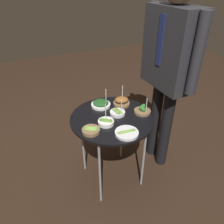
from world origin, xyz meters
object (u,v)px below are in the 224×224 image
Objects in this scene: bowl_roast_front_right at (122,102)px; bowl_asparagus_mid_left at (91,130)px; bowl_asparagus_back_right at (126,133)px; bowl_asparagus_center at (106,122)px; bowl_spinach_front_center at (101,104)px; waiter_figure at (170,59)px; serving_cart at (112,122)px; bowl_broccoli_near_rim at (143,110)px; bowl_asparagus_mid_right at (117,113)px.

bowl_roast_front_right is 0.47m from bowl_asparagus_mid_left.
bowl_asparagus_center is at bearing -156.00° from bowl_asparagus_back_right.
bowl_spinach_front_center is at bearing -178.79° from bowl_asparagus_back_right.
bowl_asparagus_mid_left is 0.86× the size of bowl_asparagus_center.
bowl_asparagus_center is 0.75m from waiter_figure.
bowl_broccoli_near_rim reaches higher than serving_cart.
serving_cart is at bearing -72.72° from bowl_asparagus_mid_right.
serving_cart is 0.23m from bowl_roast_front_right.
bowl_spinach_front_center is 1.01× the size of bowl_roast_front_right.
bowl_broccoli_near_rim reaches higher than bowl_asparagus_mid_right.
bowl_asparagus_mid_right is at bearing -39.79° from bowl_roast_front_right.
bowl_roast_front_right reaches higher than bowl_broccoli_near_rim.
waiter_figure is at bearing 99.31° from bowl_asparagus_center.
bowl_broccoli_near_rim is at bearing -73.43° from waiter_figure.
bowl_asparagus_mid_right reaches higher than bowl_asparagus_back_right.
bowl_asparagus_mid_right is 0.28m from bowl_asparagus_back_right.
bowl_asparagus_center is at bearing -14.95° from bowl_spinach_front_center.
bowl_broccoli_near_rim is at bearing 28.04° from bowl_roast_front_right.
bowl_roast_front_right reaches higher than serving_cart.
waiter_figure is at bearing 106.57° from bowl_broccoli_near_rim.
waiter_figure is at bearing 73.71° from bowl_spinach_front_center.
serving_cart is 4.44× the size of bowl_asparagus_center.
waiter_figure is (-0.09, 0.29, 0.38)m from bowl_broccoli_near_rim.
waiter_figure is at bearing 100.91° from bowl_asparagus_mid_left.
bowl_asparagus_back_right is 0.45m from bowl_spinach_front_center.
bowl_asparagus_mid_left is at bearing -72.21° from bowl_asparagus_center.
serving_cart is at bearing 128.13° from bowl_asparagus_center.
bowl_asparagus_mid_left is 0.89m from waiter_figure.
bowl_roast_front_right reaches higher than bowl_asparagus_back_right.
bowl_asparagus_center is at bearing -59.54° from bowl_asparagus_mid_right.
bowl_roast_front_right is 1.26× the size of bowl_asparagus_mid_left.
bowl_roast_front_right is at bearing -151.96° from bowl_broccoli_near_rim.
bowl_broccoli_near_rim is 0.09× the size of waiter_figure.
bowl_asparagus_center is (0.27, -0.07, -0.00)m from bowl_spinach_front_center.
bowl_roast_front_right is at bearing 157.00° from bowl_asparagus_back_right.
bowl_asparagus_mid_right is 0.16m from bowl_roast_front_right.
bowl_spinach_front_center reaches higher than bowl_broccoli_near_rim.
bowl_asparagus_center is at bearing -86.93° from bowl_broccoli_near_rim.
bowl_roast_front_right is (-0.39, 0.17, 0.02)m from bowl_asparagus_back_right.
bowl_asparagus_back_right is at bearing 58.63° from bowl_asparagus_mid_left.
bowl_asparagus_mid_left is (0.26, -0.39, -0.02)m from bowl_roast_front_right.
waiter_figure is (-0.10, 0.64, 0.38)m from bowl_asparagus_center.
bowl_spinach_front_center reaches higher than serving_cart.
bowl_asparagus_mid_right is 0.22m from bowl_broccoli_near_rim.
waiter_figure is (0.17, 0.57, 0.38)m from bowl_spinach_front_center.
bowl_asparagus_mid_right is 0.32m from bowl_asparagus_mid_left.
waiter_figure is at bearing 117.36° from bowl_asparagus_back_right.
bowl_asparagus_back_right is 1.14× the size of bowl_broccoli_near_rim.
bowl_asparagus_center reaches higher than bowl_broccoli_near_rim.
bowl_asparagus_mid_right is 0.85× the size of bowl_broccoli_near_rim.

